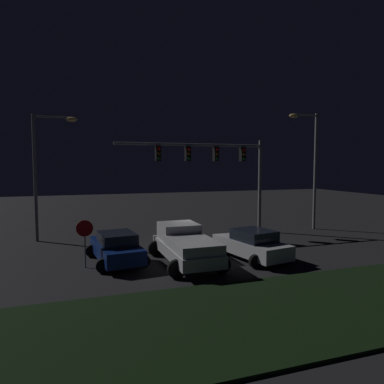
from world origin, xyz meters
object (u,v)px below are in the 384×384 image
Objects in this scene: car_sedan_far at (116,248)px; street_lamp_right at (310,158)px; car_sedan at (251,244)px; traffic_signal_gantry at (216,161)px; pickup_truck at (185,243)px; street_lamp_left at (44,161)px; stop_sign at (85,234)px.

street_lamp_right is (14.61, 4.52, 4.57)m from car_sedan_far.
car_sedan_far is at bearing 66.67° from car_sedan.
pickup_truck is at bearing -124.63° from traffic_signal_gantry.
street_lamp_left is at bearing 171.59° from traffic_signal_gantry.
traffic_signal_gantry reaches higher than stop_sign.
pickup_truck reaches higher than car_sedan.
street_lamp_right is at bearing -6.21° from street_lamp_left.
car_sedan_far is at bearing -61.12° from street_lamp_left.
pickup_truck is 1.16× the size of car_sedan.
traffic_signal_gantry is 7.31m from street_lamp_right.
street_lamp_left is at bearing 22.58° from car_sedan_far.
street_lamp_left is 18.31m from street_lamp_right.
car_sedan_far is 9.79m from traffic_signal_gantry.
street_lamp_left reaches higher than car_sedan.
street_lamp_right reaches higher than stop_sign.
pickup_truck is at bearing 74.20° from car_sedan.
street_lamp_left is (-10.90, 1.61, -0.04)m from traffic_signal_gantry.
stop_sign is (-4.61, 0.73, 0.56)m from pickup_truck.
traffic_signal_gantry is 10.85m from stop_sign.
traffic_signal_gantry is 1.31× the size of street_lamp_left.
street_lamp_right reaches higher than car_sedan_far.
car_sedan is at bearing -38.04° from street_lamp_left.
stop_sign reaches higher than pickup_truck.
street_lamp_left is (-3.59, 6.50, 4.25)m from car_sedan_far.
car_sedan is at bearing -95.18° from pickup_truck.
pickup_truck is 8.39m from traffic_signal_gantry.
traffic_signal_gantry is (4.18, 6.06, 4.03)m from pickup_truck.
street_lamp_right is at bearing -63.92° from car_sedan.
stop_sign is (-16.09, -4.96, -3.75)m from street_lamp_right.
street_lamp_right reaches higher than traffic_signal_gantry.
car_sedan is 6.77m from car_sedan_far.
pickup_truck is 1.18× the size of car_sedan_far.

